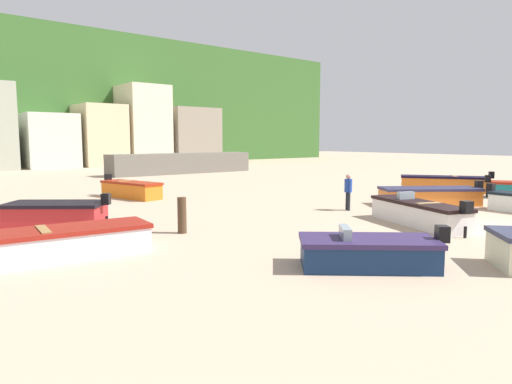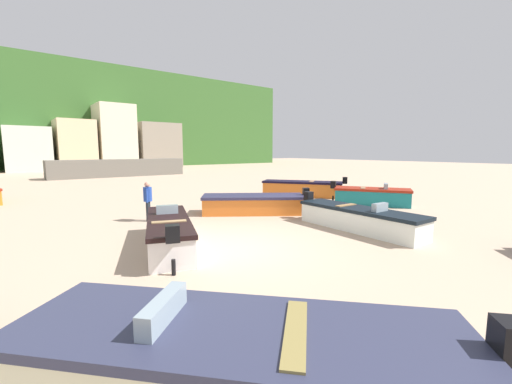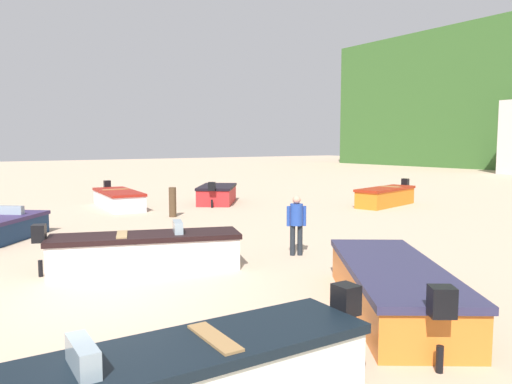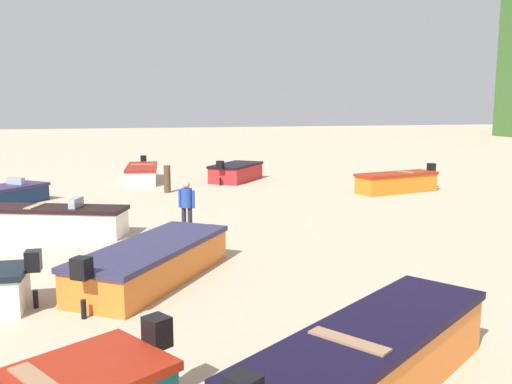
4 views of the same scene
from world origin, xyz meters
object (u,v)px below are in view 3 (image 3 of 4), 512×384
at_px(beach_walker_foreground, 296,220).
at_px(boat_navy_9, 0,228).
at_px(boat_white_10, 118,199).
at_px(boat_white_7, 145,252).
at_px(mooring_post_mid_beach, 173,202).
at_px(boat_red_3, 217,194).
at_px(boat_orange_8, 393,287).
at_px(boat_orange_4, 386,196).

bearing_deg(beach_walker_foreground, boat_navy_9, 162.98).
bearing_deg(boat_white_10, boat_navy_9, 49.95).
height_order(boat_white_7, boat_white_10, boat_white_7).
xyz_separation_m(boat_white_7, mooring_post_mid_beach, (-7.48, 4.19, 0.16)).
relative_size(boat_white_10, mooring_post_mid_beach, 3.83).
bearing_deg(beach_walker_foreground, boat_red_3, 100.43).
bearing_deg(boat_white_7, mooring_post_mid_beach, 171.42).
relative_size(boat_orange_8, boat_white_10, 1.01).
relative_size(mooring_post_mid_beach, beach_walker_foreground, 0.75).
height_order(boat_white_7, boat_navy_9, boat_white_7).
xyz_separation_m(boat_red_3, boat_white_10, (-1.06, -4.71, -0.04)).
xyz_separation_m(boat_white_7, beach_walker_foreground, (0.80, 3.96, 0.50)).
distance_m(boat_white_7, beach_walker_foreground, 4.07).
relative_size(boat_red_3, boat_orange_8, 0.79).
relative_size(boat_navy_9, mooring_post_mid_beach, 2.85).
relative_size(boat_orange_4, boat_white_7, 0.91).
bearing_deg(beach_walker_foreground, boat_orange_8, -76.92).
bearing_deg(boat_white_7, boat_orange_8, 47.17).
height_order(boat_white_10, mooring_post_mid_beach, mooring_post_mid_beach).
bearing_deg(boat_white_7, boat_red_3, 163.23).
bearing_deg(boat_red_3, boat_orange_8, -71.35).
distance_m(boat_orange_8, boat_navy_9, 12.27).
height_order(boat_white_10, beach_walker_foreground, beach_walker_foreground).
bearing_deg(boat_navy_9, boat_white_7, -27.67).
bearing_deg(boat_red_3, boat_orange_4, -4.15).
bearing_deg(boat_navy_9, boat_white_10, 85.41).
bearing_deg(boat_red_3, boat_white_7, -89.75).
bearing_deg(boat_navy_9, boat_orange_8, -25.19).
relative_size(boat_orange_8, boat_navy_9, 1.35).
distance_m(boat_orange_8, boat_white_10, 16.75).
bearing_deg(boat_navy_9, beach_walker_foreground, -6.16).
bearing_deg(boat_white_7, boat_white_10, -175.31).
height_order(boat_white_7, mooring_post_mid_beach, mooring_post_mid_beach).
bearing_deg(boat_white_10, boat_red_3, 172.95).
bearing_deg(boat_orange_8, boat_orange_4, 76.79).
distance_m(mooring_post_mid_beach, beach_walker_foreground, 8.29).
relative_size(boat_white_7, mooring_post_mid_beach, 3.83).
xyz_separation_m(boat_orange_4, boat_white_10, (-6.59, -10.89, -0.04)).
xyz_separation_m(boat_red_3, boat_navy_9, (4.45, -10.35, -0.07)).
xyz_separation_m(boat_white_7, boat_orange_8, (5.22, 2.60, -0.02)).
bearing_deg(boat_white_10, boat_white_7, 79.62).
xyz_separation_m(boat_red_3, boat_orange_4, (5.53, 6.18, 0.00)).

